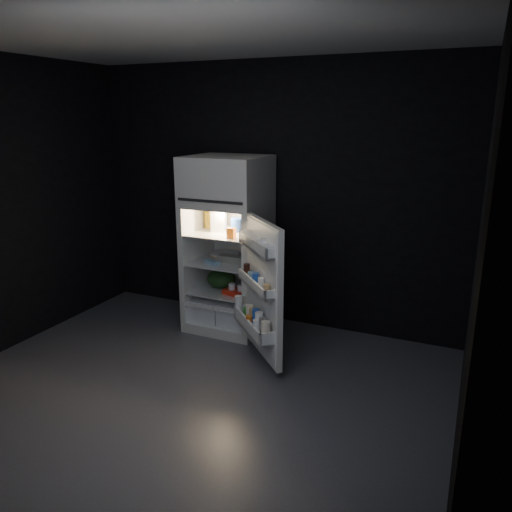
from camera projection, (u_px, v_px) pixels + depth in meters
The scene contains 19 objects.
floor at pixel (190, 391), 4.05m from camera, with size 4.00×3.40×0.00m, color #515157.
ceiling at pixel (175, 31), 3.32m from camera, with size 4.00×3.40×0.00m, color silver.
wall_back at pixel (272, 196), 5.17m from camera, with size 4.00×0.00×2.70m, color black.
wall_right at pixel (477, 260), 2.89m from camera, with size 0.00×3.40×2.70m, color black.
refrigerator at pixel (229, 238), 5.07m from camera, with size 0.76×0.71×1.78m.
fridge_door at pixel (261, 292), 4.32m from camera, with size 0.64×0.65×1.22m.
milk_jug at pixel (219, 219), 5.03m from camera, with size 0.14×0.14×0.24m, color white.
mayo_jar at pixel (236, 225), 5.01m from camera, with size 0.11×0.11×0.14m, color #204BAF.
jam_jar at pixel (247, 227), 4.95m from camera, with size 0.11×0.11×0.13m, color #33160E.
amber_bottle at pixel (208, 217), 5.20m from camera, with size 0.09×0.09×0.22m, color gold.
small_carton at pixel (231, 233), 4.76m from camera, with size 0.08×0.06×0.10m, color orange.
egg_carton at pixel (233, 259), 5.02m from camera, with size 0.30×0.11×0.07m, color gray.
pie at pixel (225, 255), 5.22m from camera, with size 0.32×0.32×0.04m, color tan.
flat_package at pixel (212, 262), 4.98m from camera, with size 0.16×0.08×0.04m, color #7CA1BF.
wrapped_pkg at pixel (255, 257), 5.13m from camera, with size 0.13×0.11×0.05m, color #FAEACC.
produce_bag at pixel (221, 279), 5.18m from camera, with size 0.31×0.26×0.20m, color #193815.
yogurt_tray at pixel (237, 292), 4.99m from camera, with size 0.28×0.15×0.05m, color red.
small_can_red at pixel (246, 281), 5.27m from camera, with size 0.06×0.06×0.09m, color red.
small_can_silver at pixel (251, 283), 5.21m from camera, with size 0.06×0.06×0.09m, color silver.
Camera 1 is at (1.97, -3.06, 2.16)m, focal length 35.00 mm.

